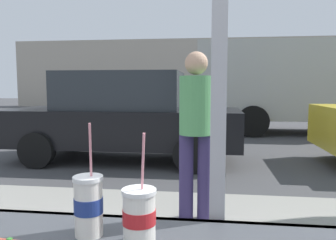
{
  "coord_description": "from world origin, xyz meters",
  "views": [
    {
      "loc": [
        -0.02,
        -1.03,
        1.43
      ],
      "look_at": [
        -0.51,
        2.76,
        1.05
      ],
      "focal_mm": 35.9,
      "sensor_mm": 36.0,
      "label": 1
    }
  ],
  "objects_px": {
    "parked_car_black": "(124,116)",
    "soda_cup_left": "(139,216)",
    "box_truck": "(305,83)",
    "pedestrian": "(196,125)",
    "soda_cup_right": "(89,205)"
  },
  "relations": [
    {
      "from": "box_truck",
      "to": "pedestrian",
      "type": "height_order",
      "value": "box_truck"
    },
    {
      "from": "parked_car_black",
      "to": "pedestrian",
      "type": "xyz_separation_m",
      "value": [
        1.54,
        -3.11,
        0.2
      ]
    },
    {
      "from": "parked_car_black",
      "to": "box_truck",
      "type": "relative_size",
      "value": 0.65
    },
    {
      "from": "soda_cup_left",
      "to": "box_truck",
      "type": "relative_size",
      "value": 0.05
    },
    {
      "from": "soda_cup_right",
      "to": "parked_car_black",
      "type": "height_order",
      "value": "parked_car_black"
    },
    {
      "from": "soda_cup_left",
      "to": "parked_car_black",
      "type": "bearing_deg",
      "value": 105.31
    },
    {
      "from": "box_truck",
      "to": "pedestrian",
      "type": "distance_m",
      "value": 8.19
    },
    {
      "from": "soda_cup_right",
      "to": "parked_car_black",
      "type": "distance_m",
      "value": 5.58
    },
    {
      "from": "soda_cup_right",
      "to": "pedestrian",
      "type": "bearing_deg",
      "value": 84.93
    },
    {
      "from": "pedestrian",
      "to": "soda_cup_right",
      "type": "bearing_deg",
      "value": -95.07
    },
    {
      "from": "parked_car_black",
      "to": "soda_cup_left",
      "type": "bearing_deg",
      "value": -74.69
    },
    {
      "from": "soda_cup_right",
      "to": "parked_car_black",
      "type": "bearing_deg",
      "value": 103.85
    },
    {
      "from": "soda_cup_left",
      "to": "pedestrian",
      "type": "height_order",
      "value": "pedestrian"
    },
    {
      "from": "box_truck",
      "to": "pedestrian",
      "type": "bearing_deg",
      "value": -111.49
    },
    {
      "from": "parked_car_black",
      "to": "box_truck",
      "type": "xyz_separation_m",
      "value": [
        4.54,
        4.5,
        0.67
      ]
    }
  ]
}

